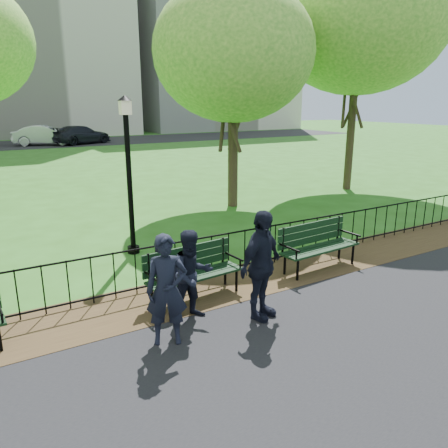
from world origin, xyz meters
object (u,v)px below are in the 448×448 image
person_mid (192,275)px  sedan_dark (81,135)px  tree_near_e (234,52)px  person_right (261,265)px  park_bench_right_a (317,241)px  lamppost (129,171)px  sedan_silver (45,135)px  tree_mid_e (360,15)px  park_bench_main (185,269)px  person_left (167,290)px

person_mid → sedan_dark: bearing=79.7°
tree_near_e → person_right: 9.07m
sedan_dark → park_bench_right_a: bearing=151.9°
person_right → tree_near_e: bearing=38.5°
lamppost → sedan_silver: size_ratio=0.74×
lamppost → sedan_silver: lamppost is taller
person_right → tree_mid_e: bearing=14.5°
tree_near_e → sedan_silver: (-1.87, 26.07, -4.15)m
tree_mid_e → sedan_dark: tree_mid_e is taller
park_bench_main → sedan_silver: size_ratio=0.38×
park_bench_main → sedan_dark: bearing=75.0°
tree_near_e → person_right: (-3.88, -7.13, -4.04)m
sedan_dark → tree_near_e: bearing=154.3°
park_bench_main → person_mid: size_ratio=1.23×
lamppost → person_right: size_ratio=1.98×
person_left → sedan_silver: 33.34m
tree_near_e → person_mid: tree_near_e is taller
lamppost → tree_mid_e: tree_mid_e is taller
park_bench_main → sedan_dark: size_ratio=0.36×
park_bench_main → person_left: 1.43m
sedan_silver → lamppost: bearing=-166.5°
tree_near_e → sedan_dark: (0.94, 25.79, -4.20)m
lamppost → tree_mid_e: 11.61m
tree_mid_e → person_right: (-9.49, -7.28, -5.63)m
park_bench_main → tree_near_e: 8.71m
person_left → sedan_dark: size_ratio=0.32×
park_bench_right_a → person_mid: person_mid is taller
park_bench_main → park_bench_right_a: bearing=-4.5°
person_right → person_left: bearing=155.1°
lamppost → person_mid: bearing=-94.0°
park_bench_main → tree_near_e: tree_near_e is taller
lamppost → tree_mid_e: size_ratio=0.38×
park_bench_right_a → sedan_dark: size_ratio=0.37×
park_bench_right_a → person_left: bearing=-167.1°
person_mid → person_right: (0.98, -0.54, 0.16)m
park_bench_main → sedan_silver: 32.12m
tree_near_e → tree_mid_e: size_ratio=0.76×
sedan_silver → park_bench_right_a: bearing=-160.5°
park_bench_right_a → sedan_silver: size_ratio=0.40×
park_bench_right_a → sedan_silver: (-0.32, 31.97, 0.20)m
tree_near_e → sedan_silver: tree_near_e is taller
park_bench_right_a → tree_mid_e: bearing=36.6°
lamppost → tree_near_e: size_ratio=0.50×
lamppost → person_mid: (-0.26, -3.65, -1.20)m
tree_near_e → person_mid: size_ratio=4.73×
park_bench_right_a → person_mid: (-3.31, -0.69, 0.15)m
lamppost → person_left: 4.37m
park_bench_right_a → person_left: person_left is taller
person_left → person_mid: size_ratio=1.10×
park_bench_main → person_left: bearing=-131.2°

